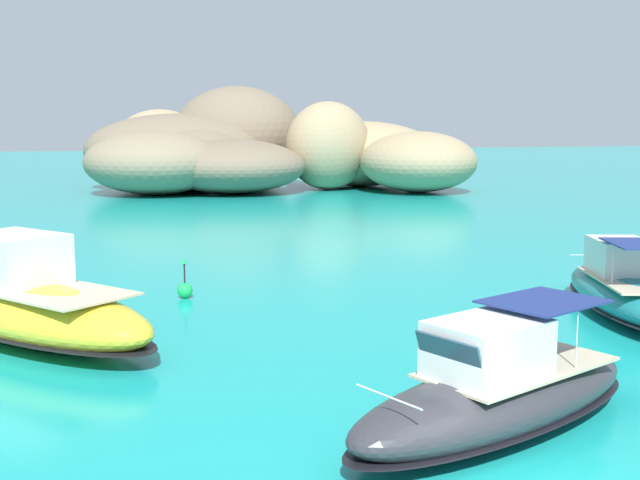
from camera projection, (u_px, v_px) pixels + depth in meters
islet_large at (197, 150)px, 78.07m from camera, size 27.53×28.80×10.46m
islet_small at (369, 154)px, 77.99m from camera, size 20.43×24.50×8.66m
motorboat_yellow at (25, 305)px, 22.44m from camera, size 8.80×10.29×3.09m
motorboat_charcoal at (498, 394)px, 15.69m from camera, size 8.43×5.17×2.54m
motorboat_teal at (622, 290)px, 25.58m from camera, size 5.17×8.69×2.61m
channel_buoy at (185, 289)px, 28.11m from camera, size 0.56×0.56×1.48m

